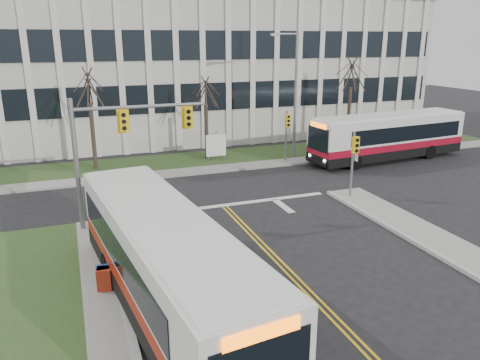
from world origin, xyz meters
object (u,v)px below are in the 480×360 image
newspaper_box_blue (104,279)px  streetlight (294,89)px  bus_cross (388,138)px  bus_main (165,266)px  directory_sign (216,146)px  newspaper_box_red (105,280)px

newspaper_box_blue → streetlight: bearing=41.7°
bus_cross → newspaper_box_blue: bus_cross is taller
bus_main → directory_sign: bearing=61.0°
newspaper_box_blue → newspaper_box_red: (0.00, -0.12, 0.00)m
directory_sign → bus_cross: bearing=-18.0°
newspaper_box_blue → newspaper_box_red: size_ratio=1.00×
directory_sign → newspaper_box_blue: directory_sign is taller
bus_cross → newspaper_box_red: bearing=-65.2°
streetlight → newspaper_box_red: 21.73m
bus_cross → streetlight: bearing=-117.4°
streetlight → directory_sign: streetlight is taller
streetlight → bus_cross: streetlight is taller
bus_cross → newspaper_box_red: bus_cross is taller
bus_cross → newspaper_box_blue: bearing=-65.4°
streetlight → bus_cross: bearing=-21.8°
bus_main → streetlight: bearing=45.9°
directory_sign → newspaper_box_blue: bearing=-119.6°
bus_main → bus_cross: (19.58, 14.54, -0.01)m
directory_sign → newspaper_box_blue: (-9.30, -16.35, -0.70)m
directory_sign → newspaper_box_blue: 18.82m
newspaper_box_blue → newspaper_box_red: same height
streetlight → directory_sign: (-5.53, 1.30, -4.02)m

